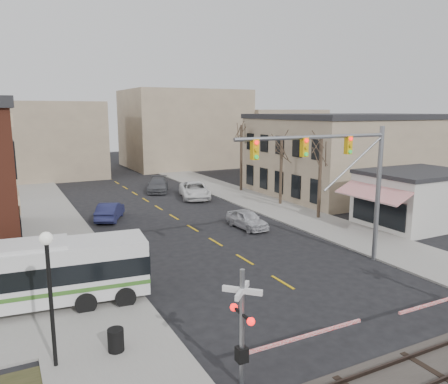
{
  "coord_description": "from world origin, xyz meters",
  "views": [
    {
      "loc": [
        -12.59,
        -15.8,
        8.87
      ],
      "look_at": [
        0.51,
        9.71,
        3.5
      ],
      "focal_mm": 35.0,
      "sensor_mm": 36.0,
      "label": 1
    }
  ],
  "objects_px": {
    "car_b": "(110,211)",
    "trash_bin": "(116,340)",
    "car_a": "(247,219)",
    "car_c": "(195,190)",
    "rr_crossing_west": "(253,327)",
    "traffic_signal_mast": "(344,168)",
    "transit_bus": "(14,276)",
    "car_d": "(158,185)",
    "pedestrian_near": "(118,272)",
    "pedestrian_far": "(78,265)",
    "street_lamp": "(49,273)"
  },
  "relations": [
    {
      "from": "car_a",
      "to": "car_d",
      "type": "bearing_deg",
      "value": 90.29
    },
    {
      "from": "traffic_signal_mast",
      "to": "car_b",
      "type": "xyz_separation_m",
      "value": [
        -9.25,
        17.07,
        -4.99
      ]
    },
    {
      "from": "car_b",
      "to": "trash_bin",
      "type": "bearing_deg",
      "value": 102.73
    },
    {
      "from": "car_a",
      "to": "car_c",
      "type": "distance_m",
      "value": 12.61
    },
    {
      "from": "rr_crossing_west",
      "to": "pedestrian_far",
      "type": "distance_m",
      "value": 12.09
    },
    {
      "from": "street_lamp",
      "to": "pedestrian_near",
      "type": "xyz_separation_m",
      "value": [
        3.61,
        5.68,
        -2.54
      ]
    },
    {
      "from": "transit_bus",
      "to": "car_b",
      "type": "relative_size",
      "value": 2.62
    },
    {
      "from": "street_lamp",
      "to": "pedestrian_far",
      "type": "height_order",
      "value": "street_lamp"
    },
    {
      "from": "transit_bus",
      "to": "trash_bin",
      "type": "bearing_deg",
      "value": -59.97
    },
    {
      "from": "rr_crossing_west",
      "to": "pedestrian_near",
      "type": "xyz_separation_m",
      "value": [
        -2.13,
        9.46,
        -0.99
      ]
    },
    {
      "from": "traffic_signal_mast",
      "to": "street_lamp",
      "type": "distance_m",
      "value": 16.23
    },
    {
      "from": "transit_bus",
      "to": "traffic_signal_mast",
      "type": "bearing_deg",
      "value": -7.25
    },
    {
      "from": "car_a",
      "to": "pedestrian_near",
      "type": "xyz_separation_m",
      "value": [
        -11.63,
        -7.28,
        0.28
      ]
    },
    {
      "from": "transit_bus",
      "to": "car_c",
      "type": "relative_size",
      "value": 1.99
    },
    {
      "from": "transit_bus",
      "to": "car_a",
      "type": "distance_m",
      "value": 17.96
    },
    {
      "from": "car_a",
      "to": "car_b",
      "type": "height_order",
      "value": "car_b"
    },
    {
      "from": "car_b",
      "to": "car_c",
      "type": "distance_m",
      "value": 11.11
    },
    {
      "from": "car_a",
      "to": "car_b",
      "type": "distance_m",
      "value": 11.43
    },
    {
      "from": "rr_crossing_west",
      "to": "car_b",
      "type": "relative_size",
      "value": 1.25
    },
    {
      "from": "transit_bus",
      "to": "pedestrian_far",
      "type": "height_order",
      "value": "transit_bus"
    },
    {
      "from": "car_a",
      "to": "car_b",
      "type": "bearing_deg",
      "value": 136.66
    },
    {
      "from": "rr_crossing_west",
      "to": "street_lamp",
      "type": "xyz_separation_m",
      "value": [
        -5.73,
        3.78,
        1.55
      ]
    },
    {
      "from": "car_c",
      "to": "car_d",
      "type": "xyz_separation_m",
      "value": [
        -2.17,
        5.2,
        -0.06
      ]
    },
    {
      "from": "street_lamp",
      "to": "trash_bin",
      "type": "height_order",
      "value": "street_lamp"
    },
    {
      "from": "car_c",
      "to": "car_d",
      "type": "height_order",
      "value": "car_c"
    },
    {
      "from": "street_lamp",
      "to": "car_c",
      "type": "bearing_deg",
      "value": 57.42
    },
    {
      "from": "traffic_signal_mast",
      "to": "rr_crossing_west",
      "type": "distance_m",
      "value": 12.8
    },
    {
      "from": "traffic_signal_mast",
      "to": "trash_bin",
      "type": "relative_size",
      "value": 11.39
    },
    {
      "from": "street_lamp",
      "to": "car_a",
      "type": "relative_size",
      "value": 1.17
    },
    {
      "from": "transit_bus",
      "to": "car_a",
      "type": "relative_size",
      "value": 2.86
    },
    {
      "from": "car_d",
      "to": "pedestrian_near",
      "type": "height_order",
      "value": "pedestrian_near"
    },
    {
      "from": "rr_crossing_west",
      "to": "trash_bin",
      "type": "bearing_deg",
      "value": 134.01
    },
    {
      "from": "trash_bin",
      "to": "car_b",
      "type": "height_order",
      "value": "car_b"
    },
    {
      "from": "traffic_signal_mast",
      "to": "car_d",
      "type": "distance_m",
      "value": 27.96
    },
    {
      "from": "transit_bus",
      "to": "rr_crossing_west",
      "type": "relative_size",
      "value": 2.1
    },
    {
      "from": "car_a",
      "to": "car_d",
      "type": "distance_m",
      "value": 17.8
    },
    {
      "from": "car_d",
      "to": "pedestrian_far",
      "type": "distance_m",
      "value": 26.04
    },
    {
      "from": "car_a",
      "to": "car_c",
      "type": "height_order",
      "value": "car_c"
    },
    {
      "from": "car_b",
      "to": "car_d",
      "type": "distance_m",
      "value": 12.91
    },
    {
      "from": "car_a",
      "to": "pedestrian_far",
      "type": "height_order",
      "value": "pedestrian_far"
    },
    {
      "from": "traffic_signal_mast",
      "to": "car_d",
      "type": "height_order",
      "value": "traffic_signal_mast"
    },
    {
      "from": "car_b",
      "to": "rr_crossing_west",
      "type": "bearing_deg",
      "value": 113.1
    },
    {
      "from": "rr_crossing_west",
      "to": "pedestrian_near",
      "type": "bearing_deg",
      "value": 102.69
    },
    {
      "from": "car_d",
      "to": "trash_bin",
      "type": "bearing_deg",
      "value": -88.92
    },
    {
      "from": "traffic_signal_mast",
      "to": "pedestrian_near",
      "type": "height_order",
      "value": "traffic_signal_mast"
    },
    {
      "from": "trash_bin",
      "to": "pedestrian_far",
      "type": "relative_size",
      "value": 0.51
    },
    {
      "from": "pedestrian_near",
      "to": "pedestrian_far",
      "type": "distance_m",
      "value": 2.56
    },
    {
      "from": "pedestrian_near",
      "to": "rr_crossing_west",
      "type": "bearing_deg",
      "value": -173.94
    },
    {
      "from": "car_c",
      "to": "street_lamp",
      "type": "bearing_deg",
      "value": -106.98
    },
    {
      "from": "street_lamp",
      "to": "pedestrian_near",
      "type": "height_order",
      "value": "street_lamp"
    }
  ]
}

